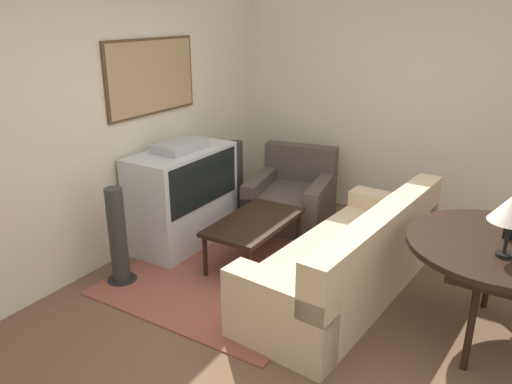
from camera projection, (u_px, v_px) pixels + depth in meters
name	position (u px, v px, depth m)	size (l,w,h in m)	color
ground_plane	(303.00, 325.00, 3.95)	(12.00, 12.00, 0.00)	brown
wall_back	(99.00, 126.00, 4.54)	(12.00, 0.10, 2.70)	beige
wall_right	(412.00, 104.00, 5.60)	(0.06, 12.00, 2.70)	beige
area_rug	(244.00, 264.00, 4.89)	(2.42, 1.86, 0.01)	brown
tv	(183.00, 196.00, 5.20)	(1.17, 0.59, 1.10)	#B7B7BC
couch	(350.00, 262.00, 4.29)	(2.35, 1.05, 0.84)	#CCB289
armchair	(292.00, 199.00, 5.79)	(1.11, 1.03, 0.84)	#473D38
coffee_table	(254.00, 224.00, 4.80)	(1.05, 0.58, 0.45)	black
console_table	(500.00, 251.00, 3.55)	(1.29, 1.29, 0.79)	black
table_lamp	(512.00, 209.00, 3.23)	(0.29, 0.29, 0.44)	black
mantel_clock	(512.00, 223.00, 3.60)	(0.14, 0.10, 0.21)	black
speaker_tower_left	(118.00, 239.00, 4.45)	(0.27, 0.27, 0.90)	black
speaker_tower_right	(236.00, 180.00, 5.98)	(0.27, 0.27, 0.90)	black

